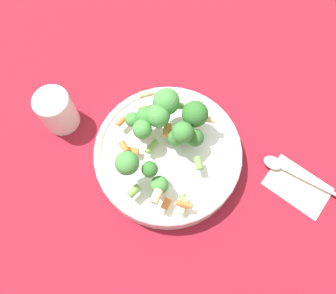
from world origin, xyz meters
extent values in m
plane|color=maroon|center=(0.00, 0.00, 0.00)|extent=(3.00, 3.00, 0.00)
cylinder|color=white|center=(0.00, 0.00, 0.02)|extent=(0.28, 0.28, 0.04)
torus|color=white|center=(0.00, 0.00, 0.04)|extent=(0.28, 0.28, 0.01)
cylinder|color=#8CB766|center=(-0.01, 0.02, 0.05)|extent=(0.01, 0.01, 0.01)
sphere|color=#3D8438|center=(-0.01, 0.02, 0.07)|extent=(0.03, 0.03, 0.03)
cylinder|color=#8CB766|center=(-0.03, 0.06, 0.07)|extent=(0.02, 0.02, 0.02)
sphere|color=#33722D|center=(-0.03, 0.06, 0.10)|extent=(0.05, 0.05, 0.05)
cylinder|color=#8CB766|center=(-0.01, 0.02, 0.06)|extent=(0.01, 0.01, 0.01)
sphere|color=#3D8438|center=(-0.01, 0.02, 0.08)|extent=(0.03, 0.03, 0.03)
cylinder|color=#8CB766|center=(0.02, -0.08, 0.09)|extent=(0.01, 0.01, 0.02)
sphere|color=#479342|center=(0.02, -0.08, 0.11)|extent=(0.04, 0.04, 0.04)
cylinder|color=#8CB766|center=(-0.06, -0.04, 0.07)|extent=(0.01, 0.01, 0.01)
sphere|color=#479342|center=(-0.06, -0.04, 0.09)|extent=(0.03, 0.03, 0.03)
cylinder|color=#8CB766|center=(-0.03, -0.03, 0.07)|extent=(0.01, 0.01, 0.02)
sphere|color=#479342|center=(-0.03, -0.03, 0.10)|extent=(0.03, 0.03, 0.03)
cylinder|color=#8CB766|center=(-0.05, -0.02, 0.07)|extent=(0.01, 0.01, 0.02)
sphere|color=#3D8438|center=(-0.05, -0.02, 0.09)|extent=(0.04, 0.04, 0.04)
cylinder|color=#8CB766|center=(-0.06, 0.02, 0.08)|extent=(0.02, 0.02, 0.02)
sphere|color=#479342|center=(-0.06, 0.02, 0.11)|extent=(0.05, 0.05, 0.05)
cylinder|color=#8CB766|center=(0.06, -0.04, 0.06)|extent=(0.01, 0.01, 0.01)
sphere|color=#479342|center=(0.06, -0.04, 0.08)|extent=(0.03, 0.03, 0.03)
cylinder|color=#8CB766|center=(-0.04, 0.00, 0.08)|extent=(0.01, 0.01, 0.02)
sphere|color=#479342|center=(-0.04, 0.00, 0.10)|extent=(0.04, 0.04, 0.04)
cylinder|color=#8CB766|center=(0.04, -0.05, 0.08)|extent=(0.01, 0.01, 0.01)
sphere|color=#33722D|center=(0.04, -0.05, 0.10)|extent=(0.03, 0.03, 0.03)
cylinder|color=#8CB766|center=(0.01, 0.05, 0.06)|extent=(0.01, 0.01, 0.01)
sphere|color=#33722D|center=(0.01, 0.05, 0.08)|extent=(0.03, 0.03, 0.03)
cylinder|color=#8CB766|center=(0.00, 0.03, 0.08)|extent=(0.01, 0.01, 0.02)
sphere|color=#3D8438|center=(0.00, 0.03, 0.10)|extent=(0.04, 0.04, 0.04)
cylinder|color=#8CB766|center=(-0.04, -0.03, 0.07)|extent=(0.01, 0.01, 0.02)
sphere|color=#33722D|center=(-0.04, -0.03, 0.09)|extent=(0.03, 0.03, 0.03)
cylinder|color=beige|center=(0.01, 0.05, 0.08)|extent=(0.01, 0.02, 0.01)
cylinder|color=#729E4C|center=(0.05, -0.08, 0.07)|extent=(0.02, 0.03, 0.01)
cylinder|color=#729E4C|center=(-0.01, -0.03, 0.06)|extent=(0.02, 0.03, 0.01)
cylinder|color=orange|center=(-0.02, 0.01, 0.08)|extent=(0.03, 0.02, 0.01)
cylinder|color=#729E4C|center=(-0.05, 0.05, 0.08)|extent=(0.02, 0.02, 0.01)
cylinder|color=#729E4C|center=(0.05, 0.04, 0.07)|extent=(0.02, 0.02, 0.01)
cylinder|color=orange|center=(-0.08, -0.06, 0.06)|extent=(0.02, 0.02, 0.01)
cylinder|color=orange|center=(-0.03, -0.07, 0.07)|extent=(0.02, 0.01, 0.01)
cylinder|color=beige|center=(0.11, -0.02, 0.06)|extent=(0.03, 0.03, 0.01)
cylinder|color=beige|center=(-0.11, 0.00, 0.07)|extent=(0.02, 0.03, 0.01)
cylinder|color=beige|center=(0.08, -0.05, 0.09)|extent=(0.03, 0.03, 0.01)
cylinder|color=orange|center=(0.09, -0.04, 0.06)|extent=(0.02, 0.02, 0.01)
cylinder|color=beige|center=(-0.09, -0.01, 0.06)|extent=(0.02, 0.02, 0.01)
cylinder|color=orange|center=(-0.02, -0.06, 0.06)|extent=(0.03, 0.03, 0.01)
cylinder|color=beige|center=(-0.01, 0.09, 0.08)|extent=(0.02, 0.03, 0.01)
cylinder|color=#729E4C|center=(0.10, -0.01, 0.06)|extent=(0.02, 0.02, 0.01)
cylinder|color=orange|center=(0.11, -0.02, 0.07)|extent=(0.02, 0.03, 0.01)
cylinder|color=silver|center=(-0.16, -0.17, 0.04)|extent=(0.07, 0.07, 0.08)
torus|color=silver|center=(-0.16, -0.17, 0.08)|extent=(0.07, 0.07, 0.01)
cube|color=beige|center=(0.15, 0.21, 0.00)|extent=(0.14, 0.12, 0.01)
cylinder|color=silver|center=(0.16, 0.24, 0.01)|extent=(0.12, 0.10, 0.01)
ellipsoid|color=silver|center=(0.09, 0.18, 0.01)|extent=(0.04, 0.04, 0.01)
camera|label=1|loc=(0.20, -0.08, 0.61)|focal=35.00mm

